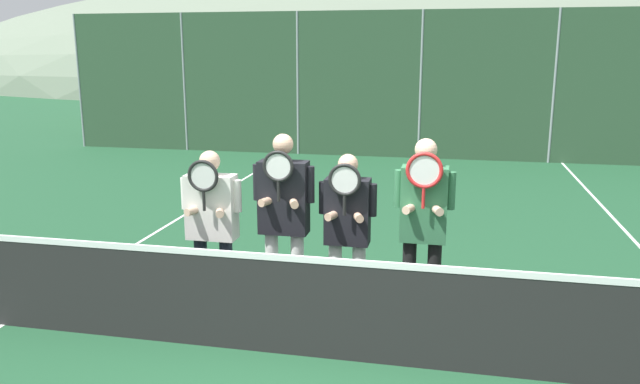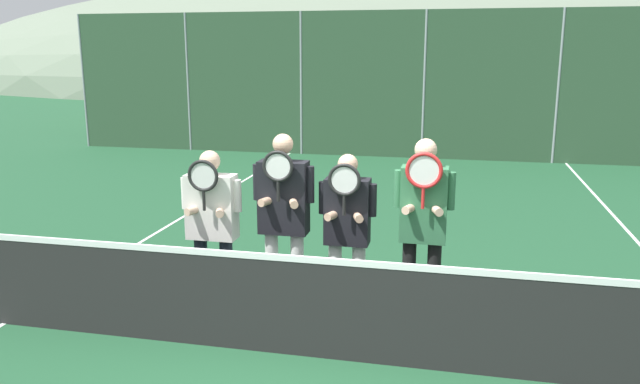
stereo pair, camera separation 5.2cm
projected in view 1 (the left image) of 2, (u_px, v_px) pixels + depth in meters
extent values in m
plane|color=#1E4C2D|center=(345.00, 360.00, 5.45)|extent=(120.00, 120.00, 0.00)
ellipsoid|color=slate|center=(445.00, 83.00, 51.31)|extent=(90.29, 50.16, 17.56)
cube|color=tan|center=(396.00, 80.00, 21.92)|extent=(20.04, 5.00, 3.23)
cube|color=#4C4C51|center=(397.00, 27.00, 21.52)|extent=(20.54, 5.50, 0.36)
cylinder|color=gray|center=(79.00, 82.00, 17.15)|extent=(0.06, 0.06, 3.60)
cylinder|color=gray|center=(184.00, 83.00, 16.51)|extent=(0.06, 0.06, 3.60)
cylinder|color=gray|center=(298.00, 84.00, 15.87)|extent=(0.06, 0.06, 3.60)
cylinder|color=gray|center=(421.00, 86.00, 15.24)|extent=(0.06, 0.06, 3.60)
cylinder|color=gray|center=(554.00, 87.00, 14.60)|extent=(0.06, 0.06, 3.60)
cube|color=#2D4C33|center=(421.00, 86.00, 15.24)|extent=(18.62, 0.02, 3.60)
cube|color=black|center=(346.00, 313.00, 5.35)|extent=(9.02, 0.02, 0.88)
cube|color=white|center=(346.00, 262.00, 5.25)|extent=(9.02, 0.03, 0.06)
cube|color=white|center=(148.00, 237.00, 9.01)|extent=(0.05, 16.00, 0.01)
cylinder|color=#232838|center=(202.00, 276.00, 6.32)|extent=(0.13, 0.13, 0.82)
cylinder|color=#232838|center=(227.00, 278.00, 6.26)|extent=(0.13, 0.13, 0.82)
cube|color=white|center=(211.00, 207.00, 6.13)|extent=(0.49, 0.22, 0.65)
sphere|color=#DBB293|center=(210.00, 161.00, 6.03)|extent=(0.20, 0.20, 0.20)
cylinder|color=white|center=(185.00, 193.00, 6.16)|extent=(0.08, 0.08, 0.31)
cylinder|color=white|center=(237.00, 196.00, 6.05)|extent=(0.08, 0.08, 0.31)
cylinder|color=#DBB293|center=(196.00, 210.00, 6.07)|extent=(0.16, 0.27, 0.08)
cylinder|color=#DBB293|center=(220.00, 211.00, 6.02)|extent=(0.16, 0.27, 0.08)
cylinder|color=black|center=(204.00, 201.00, 5.93)|extent=(0.03, 0.03, 0.20)
torus|color=black|center=(203.00, 176.00, 5.88)|extent=(0.31, 0.03, 0.31)
cylinder|color=silver|center=(203.00, 176.00, 5.88)|extent=(0.26, 0.00, 0.26)
cylinder|color=white|center=(272.00, 275.00, 6.22)|extent=(0.13, 0.13, 0.90)
cylinder|color=white|center=(297.00, 277.00, 6.17)|extent=(0.13, 0.13, 0.90)
cube|color=black|center=(284.00, 197.00, 6.02)|extent=(0.48, 0.22, 0.71)
sphere|color=tan|center=(283.00, 144.00, 5.90)|extent=(0.20, 0.20, 0.20)
cylinder|color=black|center=(257.00, 182.00, 6.04)|extent=(0.08, 0.08, 0.35)
cylinder|color=black|center=(310.00, 184.00, 5.93)|extent=(0.08, 0.08, 0.35)
cylinder|color=tan|center=(269.00, 201.00, 5.96)|extent=(0.16, 0.27, 0.08)
cylinder|color=tan|center=(293.00, 202.00, 5.91)|extent=(0.16, 0.27, 0.08)
cylinder|color=black|center=(278.00, 191.00, 5.82)|extent=(0.03, 0.03, 0.20)
torus|color=black|center=(278.00, 166.00, 5.77)|extent=(0.30, 0.03, 0.30)
cylinder|color=silver|center=(278.00, 166.00, 5.77)|extent=(0.25, 0.00, 0.25)
cylinder|color=white|center=(335.00, 282.00, 6.17)|extent=(0.13, 0.13, 0.81)
cylinder|color=white|center=(359.00, 284.00, 6.12)|extent=(0.13, 0.13, 0.81)
cube|color=black|center=(348.00, 211.00, 5.98)|extent=(0.43, 0.22, 0.64)
sphere|color=tan|center=(348.00, 164.00, 5.88)|extent=(0.19, 0.19, 0.19)
cylinder|color=black|center=(323.00, 198.00, 6.00)|extent=(0.08, 0.08, 0.31)
cylinder|color=black|center=(373.00, 200.00, 5.91)|extent=(0.08, 0.08, 0.31)
cylinder|color=tan|center=(335.00, 214.00, 5.92)|extent=(0.16, 0.27, 0.08)
cylinder|color=tan|center=(357.00, 216.00, 5.88)|extent=(0.16, 0.27, 0.08)
cylinder|color=black|center=(344.00, 205.00, 5.79)|extent=(0.03, 0.03, 0.20)
torus|color=black|center=(345.00, 180.00, 5.73)|extent=(0.31, 0.03, 0.31)
cylinder|color=silver|center=(345.00, 180.00, 5.73)|extent=(0.25, 0.00, 0.25)
cylinder|color=black|center=(409.00, 284.00, 5.98)|extent=(0.13, 0.13, 0.89)
cylinder|color=black|center=(433.00, 286.00, 5.94)|extent=(0.13, 0.13, 0.89)
cube|color=#337047|center=(424.00, 204.00, 5.78)|extent=(0.43, 0.22, 0.71)
sphere|color=#DBB293|center=(426.00, 150.00, 5.67)|extent=(0.20, 0.20, 0.20)
cylinder|color=#337047|center=(399.00, 188.00, 5.80)|extent=(0.08, 0.08, 0.35)
cylinder|color=#337047|center=(451.00, 191.00, 5.70)|extent=(0.08, 0.08, 0.35)
cylinder|color=#DBB293|center=(412.00, 208.00, 5.72)|extent=(0.16, 0.27, 0.08)
cylinder|color=#DBB293|center=(435.00, 209.00, 5.68)|extent=(0.16, 0.27, 0.08)
cylinder|color=red|center=(423.00, 198.00, 5.59)|extent=(0.03, 0.03, 0.20)
torus|color=red|center=(424.00, 170.00, 5.53)|extent=(0.33, 0.04, 0.33)
cylinder|color=silver|center=(424.00, 170.00, 5.53)|extent=(0.27, 0.00, 0.27)
cube|color=#B2B7BC|center=(261.00, 117.00, 18.37)|extent=(4.55, 1.85, 0.83)
cube|color=#2D3842|center=(260.00, 91.00, 18.21)|extent=(2.50, 1.70, 0.68)
cylinder|color=black|center=(302.00, 137.00, 17.26)|extent=(0.60, 0.16, 0.60)
cylinder|color=black|center=(316.00, 129.00, 19.07)|extent=(0.60, 0.16, 0.60)
cylinder|color=black|center=(202.00, 134.00, 17.87)|extent=(0.60, 0.16, 0.60)
cylinder|color=black|center=(225.00, 126.00, 19.67)|extent=(0.60, 0.16, 0.60)
cube|color=silver|center=(439.00, 120.00, 17.71)|extent=(4.66, 1.74, 0.83)
cube|color=#2D3842|center=(440.00, 93.00, 17.54)|extent=(2.56, 1.60, 0.68)
cylinder|color=black|center=(495.00, 140.00, 16.65)|extent=(0.60, 0.16, 0.60)
cylinder|color=black|center=(491.00, 132.00, 18.34)|extent=(0.60, 0.16, 0.60)
cylinder|color=black|center=(382.00, 137.00, 17.27)|extent=(0.60, 0.16, 0.60)
cylinder|color=black|center=(388.00, 129.00, 18.96)|extent=(0.60, 0.16, 0.60)
cylinder|color=black|center=(585.00, 145.00, 15.75)|extent=(0.60, 0.16, 0.60)
cylinder|color=black|center=(572.00, 135.00, 17.59)|extent=(0.60, 0.16, 0.60)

